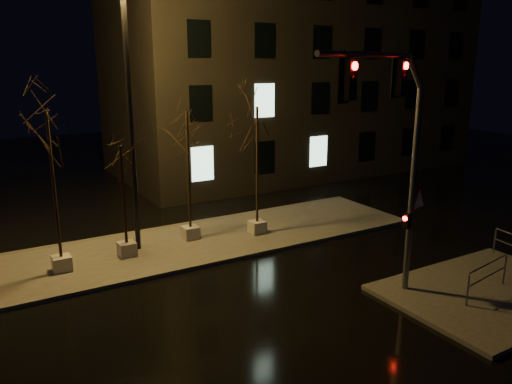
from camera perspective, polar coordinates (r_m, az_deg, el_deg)
ground at (r=16.48m, az=-1.14°, el=-12.78°), size 90.00×90.00×0.00m
median at (r=21.44m, az=-9.08°, el=-6.12°), size 22.00×5.00×0.15m
sidewalk_corner at (r=18.89m, az=25.22°, el=-10.29°), size 7.00×5.00×0.15m
building at (r=37.36m, az=4.12°, el=14.33°), size 25.00×12.00×15.00m
tree_1 at (r=18.74m, az=-22.50°, el=4.68°), size 1.80×1.80×6.02m
tree_2 at (r=19.67m, az=-15.09°, el=2.31°), size 1.80×1.80×4.51m
tree_3 at (r=20.97m, az=-7.84°, el=5.82°), size 1.80×1.80×5.66m
tree_4 at (r=21.53m, az=0.13°, el=6.43°), size 1.80×1.80×5.79m
traffic_signal_mast at (r=15.44m, az=15.87°, el=5.19°), size 6.08×1.82×7.69m
streetlight_main at (r=19.99m, az=-14.29°, el=10.27°), size 2.64×0.45×10.55m
guard_rail_a at (r=18.20m, az=24.97°, el=-8.46°), size 2.54×0.46×1.11m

